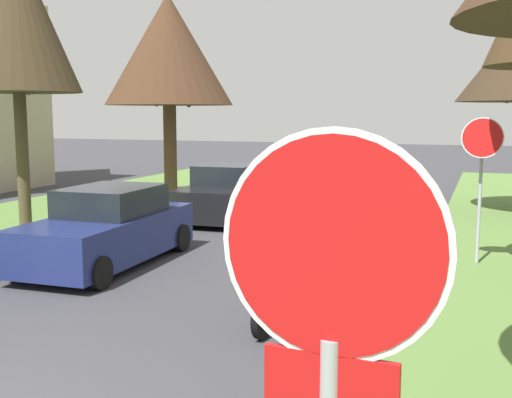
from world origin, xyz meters
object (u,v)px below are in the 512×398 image
parked_sedan_black (227,194)px  parked_motorcycle (284,291)px  stop_sign_near (330,367)px  stop_sign_far (482,158)px  street_tree_left_mid_b (168,51)px  parked_sedan_navy (108,229)px  street_tree_left_mid_a (15,15)px

parked_sedan_black → parked_motorcycle: parked_sedan_black is taller
parked_sedan_black → parked_motorcycle: (4.41, -8.31, -0.24)m
parked_sedan_black → parked_motorcycle: size_ratio=2.17×
stop_sign_near → parked_motorcycle: (-2.23, 6.54, -1.72)m
stop_sign_near → stop_sign_far: (0.37, 11.22, -0.02)m
street_tree_left_mid_b → parked_motorcycle: 14.59m
stop_sign_near → parked_sedan_navy: 11.13m
street_tree_left_mid_b → parked_motorcycle: bearing=-55.3°
street_tree_left_mid_a → parked_sedan_black: street_tree_left_mid_a is taller
street_tree_left_mid_b → parked_sedan_black: 6.43m
stop_sign_near → street_tree_left_mid_a: bearing=134.3°
street_tree_left_mid_a → parked_sedan_navy: (3.48, -1.68, -4.65)m
street_tree_left_mid_a → street_tree_left_mid_b: 7.45m
street_tree_left_mid_a → street_tree_left_mid_b: size_ratio=1.01×
street_tree_left_mid_a → parked_motorcycle: street_tree_left_mid_a is taller
street_tree_left_mid_a → stop_sign_far: bearing=4.2°
stop_sign_far → parked_sedan_navy: size_ratio=0.66×
stop_sign_far → parked_motorcycle: bearing=-119.1°
street_tree_left_mid_a → parked_sedan_black: (3.56, 4.40, -4.65)m
street_tree_left_mid_a → parked_sedan_navy: 6.05m
stop_sign_near → stop_sign_far: stop_sign_near is taller
street_tree_left_mid_b → parked_sedan_navy: street_tree_left_mid_b is taller
stop_sign_near → parked_motorcycle: stop_sign_near is taller
stop_sign_far → parked_sedan_navy: (-7.08, -2.45, -1.45)m
street_tree_left_mid_a → parked_sedan_black: size_ratio=1.62×
stop_sign_far → parked_sedan_black: bearing=152.6°
parked_sedan_navy → street_tree_left_mid_b: bearing=110.3°
street_tree_left_mid_a → parked_motorcycle: size_ratio=3.52×
parked_motorcycle → parked_sedan_navy: bearing=153.6°
stop_sign_near → street_tree_left_mid_a: size_ratio=0.41×
stop_sign_near → street_tree_left_mid_a: street_tree_left_mid_a is taller
street_tree_left_mid_b → street_tree_left_mid_a: bearing=-90.8°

